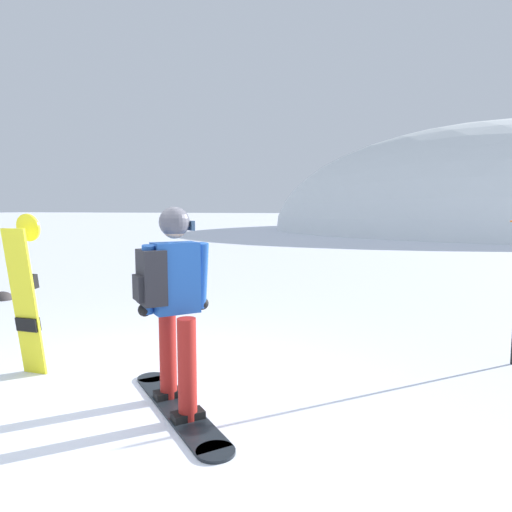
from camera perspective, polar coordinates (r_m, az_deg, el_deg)
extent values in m
plane|color=white|center=(4.13, -16.80, -18.50)|extent=(300.00, 300.00, 0.00)
ellipsoid|color=white|center=(39.64, 28.22, 2.89)|extent=(34.49, 31.04, 16.03)
cube|color=black|center=(4.08, -9.86, -18.50)|extent=(1.33, 1.27, 0.02)
cylinder|color=black|center=(4.76, -13.08, -14.85)|extent=(0.28, 0.28, 0.02)
cylinder|color=black|center=(3.43, -5.15, -23.47)|extent=(0.28, 0.28, 0.02)
cube|color=black|center=(4.27, -10.99, -16.74)|extent=(0.27, 0.28, 0.06)
cube|color=black|center=(3.85, -8.62, -19.30)|extent=(0.27, 0.28, 0.06)
cylinder|color=maroon|center=(4.14, -11.10, -11.88)|extent=(0.15, 0.15, 0.82)
cylinder|color=maroon|center=(3.71, -8.72, -13.98)|extent=(0.15, 0.15, 0.82)
cube|color=#1E4C9E|center=(3.75, -10.17, -2.71)|extent=(0.41, 0.41, 0.58)
cylinder|color=#1E4C9E|center=(3.69, -13.56, -2.94)|extent=(0.20, 0.19, 0.57)
cylinder|color=#1E4C9E|center=(3.83, -6.92, -2.48)|extent=(0.20, 0.19, 0.57)
sphere|color=black|center=(3.77, -13.92, -6.64)|extent=(0.11, 0.11, 0.11)
sphere|color=black|center=(3.92, -6.82, -5.99)|extent=(0.11, 0.11, 0.11)
cube|color=#232328|center=(3.69, -13.12, -2.61)|extent=(0.33, 0.32, 0.44)
cube|color=#232328|center=(3.68, -14.59, -3.94)|extent=(0.19, 0.18, 0.20)
sphere|color=tan|center=(3.71, -10.30, 3.79)|extent=(0.21, 0.21, 0.21)
sphere|color=#4C4C56|center=(3.71, -10.30, 4.25)|extent=(0.25, 0.25, 0.25)
cube|color=navy|center=(3.76, -8.42, 3.84)|extent=(0.14, 0.14, 0.08)
cube|color=yellow|center=(5.08, -27.27, -5.35)|extent=(0.28, 0.22, 1.51)
cylinder|color=yellow|center=(5.07, -26.91, 3.23)|extent=(0.28, 0.06, 0.28)
cube|color=black|center=(5.07, -27.15, -2.85)|extent=(0.25, 0.09, 0.15)
cube|color=black|center=(5.15, -26.91, -7.69)|extent=(0.25, 0.09, 0.15)
ellipsoid|color=#383333|center=(9.70, -29.49, -4.82)|extent=(0.43, 0.36, 0.30)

